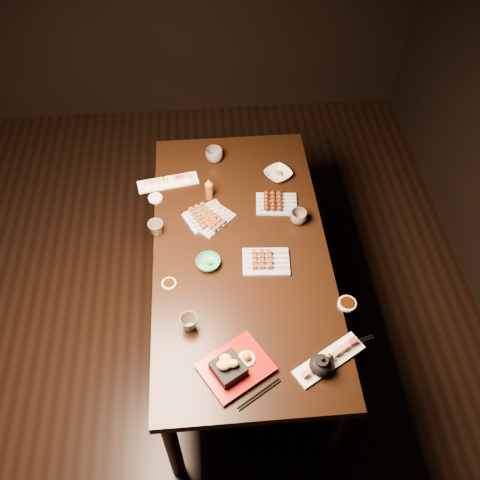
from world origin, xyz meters
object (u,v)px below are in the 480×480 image
object	(u,v)px
yakitori_plate_left	(212,217)
condiment_bottle	(209,189)
edamame_bowl_cream	(278,174)
tempura_tray	(236,363)
yakitori_plate_center	(206,214)
yakitori_plate_right	(266,259)
sushi_platter_far	(168,181)
edamame_bowl_green	(208,263)
teacup_far_left	(156,228)
dining_table	(241,291)
teacup_mid_right	(299,217)
teacup_far_right	(214,155)
teacup_near_left	(189,323)
sushi_platter_near	(329,358)
teapot	(321,364)

from	to	relation	value
yakitori_plate_left	condiment_bottle	xyz separation A→B (m)	(-0.01, 0.18, 0.04)
edamame_bowl_cream	tempura_tray	distance (m)	1.24
tempura_tray	condiment_bottle	xyz separation A→B (m)	(-0.07, 1.05, 0.02)
yakitori_plate_center	yakitori_plate_right	xyz separation A→B (m)	(0.29, -0.33, 0.00)
sushi_platter_far	edamame_bowl_cream	world-z (taller)	sushi_platter_far
sushi_platter_far	edamame_bowl_green	distance (m)	0.64
yakitori_plate_center	tempura_tray	world-z (taller)	tempura_tray
yakitori_plate_left	teacup_far_left	world-z (taller)	teacup_far_left
yakitori_plate_right	condiment_bottle	xyz separation A→B (m)	(-0.26, 0.48, 0.04)
sushi_platter_far	yakitori_plate_right	world-z (taller)	yakitori_plate_right
dining_table	teacup_far_left	bearing A→B (deg)	149.03
dining_table	edamame_bowl_green	bearing A→B (deg)	-165.27
edamame_bowl_cream	teacup_mid_right	distance (m)	0.36
yakitori_plate_right	yakitori_plate_left	bearing A→B (deg)	133.65
tempura_tray	teacup_far_right	world-z (taller)	tempura_tray
sushi_platter_far	yakitori_plate_left	distance (m)	0.39
teacup_mid_right	condiment_bottle	distance (m)	0.52
teacup_far_left	yakitori_plate_left	bearing A→B (deg)	11.94
teacup_near_left	dining_table	bearing A→B (deg)	57.99
sushi_platter_near	yakitori_plate_right	xyz separation A→B (m)	(-0.22, 0.56, 0.01)
yakitori_plate_center	teacup_far_left	bearing A→B (deg)	172.19
sushi_platter_near	tempura_tray	size ratio (longest dim) A/B	1.20
tempura_tray	teapot	bearing A→B (deg)	-35.88
teapot	teacup_mid_right	bearing A→B (deg)	55.74
sushi_platter_near	teacup_far_right	distance (m)	1.42
yakitori_plate_center	yakitori_plate_left	size ratio (longest dim) A/B	1.01
teacup_far_right	teapot	size ratio (longest dim) A/B	0.86
yakitori_plate_center	teapot	distance (m)	1.04
yakitori_plate_center	yakitori_plate_right	world-z (taller)	yakitori_plate_right
condiment_bottle	tempura_tray	bearing A→B (deg)	-86.35
teacup_mid_right	teacup_far_left	size ratio (longest dim) A/B	1.12
edamame_bowl_green	tempura_tray	size ratio (longest dim) A/B	0.43
edamame_bowl_cream	teapot	distance (m)	1.22
dining_table	edamame_bowl_green	distance (m)	0.44
tempura_tray	dining_table	bearing A→B (deg)	52.35
tempura_tray	condiment_bottle	distance (m)	1.05
sushi_platter_near	teacup_mid_right	distance (m)	0.82
edamame_bowl_cream	sushi_platter_far	bearing A→B (deg)	-179.62
sushi_platter_far	yakitori_plate_center	xyz separation A→B (m)	(0.21, -0.29, 0.01)
teacup_far_left	condiment_bottle	world-z (taller)	condiment_bottle
dining_table	teacup_far_left	xyz separation A→B (m)	(-0.43, 0.15, 0.41)
yakitori_plate_center	edamame_bowl_cream	distance (m)	0.52
edamame_bowl_cream	condiment_bottle	world-z (taller)	condiment_bottle
condiment_bottle	dining_table	bearing A→B (deg)	-69.81
teacup_near_left	teacup_far_left	distance (m)	0.61
dining_table	condiment_bottle	distance (m)	0.61
yakitori_plate_center	teacup_near_left	size ratio (longest dim) A/B	2.60
sushi_platter_far	yakitori_plate_left	size ratio (longest dim) A/B	1.59
teacup_mid_right	teacup_far_right	bearing A→B (deg)	128.79
teacup_far_right	condiment_bottle	xyz separation A→B (m)	(-0.04, -0.31, 0.03)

